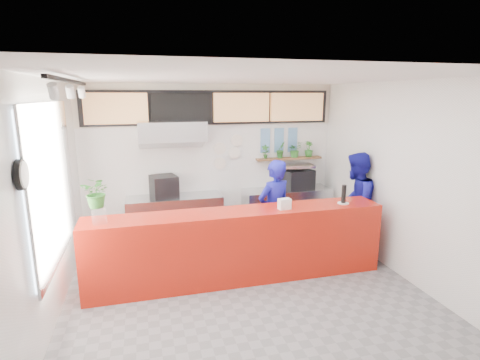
{
  "coord_description": "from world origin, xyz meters",
  "views": [
    {
      "loc": [
        -1.33,
        -4.76,
        2.78
      ],
      "look_at": [
        0.1,
        0.7,
        1.5
      ],
      "focal_mm": 28.0,
      "sensor_mm": 36.0,
      "label": 1
    }
  ],
  "objects_px": {
    "espresso_machine": "(297,179)",
    "staff_right": "(355,203)",
    "panini_oven": "(164,187)",
    "staff_center": "(274,212)",
    "service_counter": "(239,245)",
    "pepper_mill": "(344,194)"
  },
  "relations": [
    {
      "from": "espresso_machine",
      "to": "staff_right",
      "type": "xyz_separation_m",
      "value": [
        0.55,
        -1.3,
        -0.19
      ]
    },
    {
      "from": "panini_oven",
      "to": "staff_center",
      "type": "xyz_separation_m",
      "value": [
        1.72,
        -1.31,
        -0.23
      ]
    },
    {
      "from": "service_counter",
      "to": "espresso_machine",
      "type": "bearing_deg",
      "value": 46.34
    },
    {
      "from": "service_counter",
      "to": "espresso_machine",
      "type": "distance_m",
      "value": 2.55
    },
    {
      "from": "espresso_machine",
      "to": "service_counter",
      "type": "bearing_deg",
      "value": -145.79
    },
    {
      "from": "espresso_machine",
      "to": "pepper_mill",
      "type": "relative_size",
      "value": 2.1
    },
    {
      "from": "service_counter",
      "to": "panini_oven",
      "type": "height_order",
      "value": "panini_oven"
    },
    {
      "from": "staff_right",
      "to": "pepper_mill",
      "type": "xyz_separation_m",
      "value": [
        -0.56,
        -0.55,
        0.35
      ]
    },
    {
      "from": "service_counter",
      "to": "panini_oven",
      "type": "relative_size",
      "value": 9.83
    },
    {
      "from": "staff_right",
      "to": "espresso_machine",
      "type": "bearing_deg",
      "value": -105.99
    },
    {
      "from": "espresso_machine",
      "to": "pepper_mill",
      "type": "distance_m",
      "value": 1.86
    },
    {
      "from": "espresso_machine",
      "to": "staff_center",
      "type": "xyz_separation_m",
      "value": [
        -0.98,
        -1.31,
        -0.21
      ]
    },
    {
      "from": "service_counter",
      "to": "espresso_machine",
      "type": "xyz_separation_m",
      "value": [
        1.72,
        1.8,
        0.54
      ]
    },
    {
      "from": "service_counter",
      "to": "pepper_mill",
      "type": "xyz_separation_m",
      "value": [
        1.71,
        -0.05,
        0.71
      ]
    },
    {
      "from": "panini_oven",
      "to": "pepper_mill",
      "type": "relative_size",
      "value": 1.6
    },
    {
      "from": "panini_oven",
      "to": "espresso_machine",
      "type": "relative_size",
      "value": 0.76
    },
    {
      "from": "espresso_machine",
      "to": "staff_center",
      "type": "relative_size",
      "value": 0.34
    },
    {
      "from": "espresso_machine",
      "to": "staff_center",
      "type": "height_order",
      "value": "staff_center"
    },
    {
      "from": "service_counter",
      "to": "staff_center",
      "type": "xyz_separation_m",
      "value": [
        0.74,
        0.49,
        0.33
      ]
    },
    {
      "from": "panini_oven",
      "to": "staff_center",
      "type": "distance_m",
      "value": 2.18
    },
    {
      "from": "service_counter",
      "to": "pepper_mill",
      "type": "relative_size",
      "value": 15.71
    },
    {
      "from": "service_counter",
      "to": "staff_right",
      "type": "relative_size",
      "value": 2.48
    }
  ]
}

